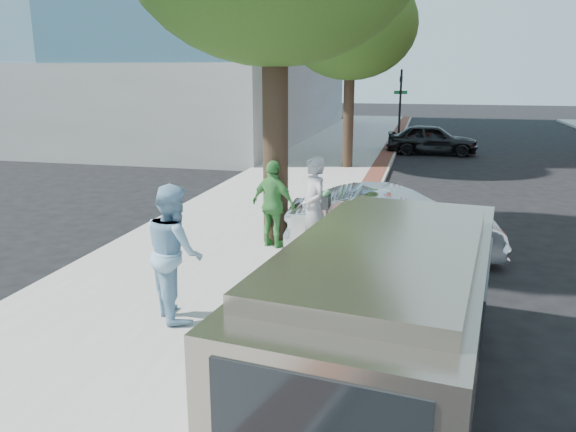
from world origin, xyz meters
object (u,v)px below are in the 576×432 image
(sedan_silver, at_px, (393,224))
(bg_car, at_px, (432,139))
(person_officer, at_px, (174,252))
(van, at_px, (390,305))
(parking_meter, at_px, (326,213))
(person_gray, at_px, (313,208))
(person_green, at_px, (274,204))

(sedan_silver, xyz_separation_m, bg_car, (0.79, 15.39, -0.01))
(sedan_silver, distance_m, bg_car, 15.41)
(person_officer, bearing_deg, van, -148.00)
(parking_meter, relative_size, sedan_silver, 0.35)
(sedan_silver, bearing_deg, bg_car, -8.83)
(person_gray, bearing_deg, sedan_silver, 87.74)
(person_green, bearing_deg, person_officer, 104.92)
(parking_meter, bearing_deg, van, -68.81)
(parking_meter, height_order, van, van)
(person_gray, xyz_separation_m, person_officer, (-1.43, -3.08, -0.00))
(person_green, xyz_separation_m, van, (2.65, -4.65, 0.02))
(bg_car, bearing_deg, sedan_silver, 176.97)
(person_officer, height_order, van, person_officer)
(person_officer, relative_size, person_green, 1.11)
(parking_meter, height_order, bg_car, parking_meter)
(person_gray, distance_m, bg_car, 16.45)
(person_gray, distance_m, van, 4.45)
(person_gray, xyz_separation_m, bg_car, (2.25, 16.29, -0.46))
(parking_meter, bearing_deg, bg_car, 83.52)
(parking_meter, xyz_separation_m, person_officer, (-1.77, -2.52, -0.06))
(person_officer, height_order, bg_car, person_officer)
(bg_car, distance_m, van, 20.40)
(parking_meter, height_order, person_gray, person_gray)
(person_officer, bearing_deg, person_gray, -64.91)
(bg_car, relative_size, van, 0.74)
(sedan_silver, bearing_deg, person_officer, 138.07)
(sedan_silver, xyz_separation_m, van, (0.26, -5.00, 0.37))
(person_green, relative_size, sedan_silver, 0.42)
(person_officer, relative_size, bg_car, 0.49)
(parking_meter, distance_m, bg_car, 16.96)
(person_gray, bearing_deg, person_officer, -58.75)
(parking_meter, xyz_separation_m, sedan_silver, (1.12, 1.45, -0.50))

